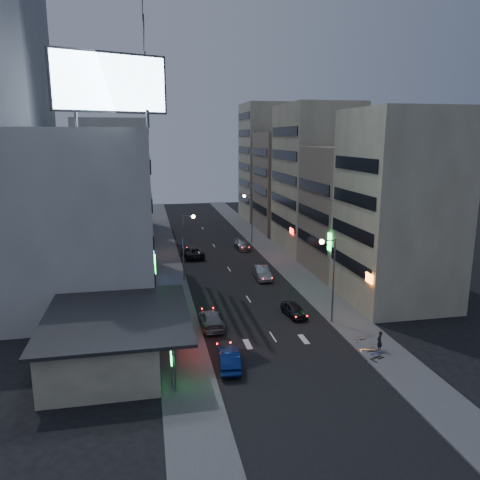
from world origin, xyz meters
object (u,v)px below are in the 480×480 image
object	(u,v)px
parked_car_left	(192,252)
road_car_silver	(211,319)
road_car_blue	(229,359)
scooter_black_b	(374,342)
scooter_black_a	(380,349)
scooter_silver_b	(363,332)
parked_car_right_far	(242,245)
scooter_silver_a	(375,342)
scooter_blue	(380,345)
parked_car_right_near	(294,310)
parked_car_right_mid	(262,272)
person	(379,341)

from	to	relation	value
parked_car_left	road_car_silver	world-z (taller)	parked_car_left
road_car_blue	scooter_black_b	distance (m)	12.33
scooter_black_a	scooter_silver_b	bearing A→B (deg)	-25.20
parked_car_right_far	scooter_silver_a	world-z (taller)	parked_car_right_far
scooter_blue	scooter_silver_b	xyz separation A→B (m)	(-0.15, 2.79, 0.01)
road_car_silver	scooter_black_a	size ratio (longest dim) A/B	2.77
parked_car_right_near	parked_car_right_mid	size ratio (longest dim) A/B	0.80
parked_car_right_far	road_car_blue	world-z (taller)	road_car_blue
parked_car_left	scooter_silver_a	bearing A→B (deg)	102.70
parked_car_right_mid	road_car_silver	bearing A→B (deg)	-118.97
scooter_silver_a	road_car_silver	bearing A→B (deg)	69.47
parked_car_right_near	scooter_silver_b	distance (m)	7.57
parked_car_right_near	road_car_blue	bearing A→B (deg)	-138.91
parked_car_right_far	scooter_black_b	size ratio (longest dim) A/B	2.96
scooter_blue	parked_car_right_far	bearing A→B (deg)	-11.04
road_car_blue	road_car_silver	distance (m)	8.02
parked_car_left	scooter_silver_a	size ratio (longest dim) A/B	2.93
scooter_black_a	scooter_silver_b	distance (m)	3.45
scooter_silver_a	scooter_black_b	size ratio (longest dim) A/B	1.19
scooter_silver_b	scooter_silver_a	bearing A→B (deg)	167.41
parked_car_right_near	road_car_silver	xyz separation A→B (m)	(-8.31, -1.04, 0.09)
parked_car_left	scooter_blue	world-z (taller)	parked_car_left
parked_car_right_near	scooter_silver_a	xyz separation A→B (m)	(4.22, -8.57, 0.06)
scooter_black_a	scooter_blue	xyz separation A→B (m)	(0.36, 0.66, -0.04)
parked_car_right_near	scooter_silver_b	bearing A→B (deg)	-62.84
scooter_black_a	scooter_blue	distance (m)	0.75
parked_car_right_mid	road_car_silver	size ratio (longest dim) A/B	0.94
road_car_silver	parked_car_right_far	bearing A→B (deg)	-105.84
scooter_black_a	scooter_black_b	distance (m)	1.42
person	scooter_silver_b	distance (m)	2.65
parked_car_right_near	scooter_black_a	bearing A→B (deg)	-74.48
scooter_blue	scooter_black_a	bearing A→B (deg)	134.56
parked_car_right_far	road_car_blue	distance (m)	38.55
person	scooter_blue	bearing A→B (deg)	56.14
parked_car_right_mid	road_car_blue	xyz separation A→B (m)	(-8.01, -21.74, -0.07)
parked_car_right_near	scooter_silver_a	distance (m)	9.55
parked_car_left	scooter_black_a	xyz separation A→B (m)	(11.51, -34.66, -0.10)
scooter_silver_a	road_car_blue	bearing A→B (deg)	102.75
scooter_blue	scooter_silver_b	bearing A→B (deg)	-13.60
parked_car_right_mid	scooter_silver_b	world-z (taller)	parked_car_right_mid
road_car_blue	person	world-z (taller)	person
scooter_blue	parked_car_left	bearing A→B (deg)	2.58
scooter_silver_a	parked_car_right_mid	bearing A→B (deg)	21.81
parked_car_right_near	parked_car_right_mid	world-z (taller)	parked_car_right_mid
scooter_black_b	scooter_silver_b	bearing A→B (deg)	-7.91
parked_car_left	scooter_black_b	xyz separation A→B (m)	(11.69, -33.25, -0.17)
parked_car_left	scooter_black_a	world-z (taller)	parked_car_left
road_car_silver	scooter_black_a	bearing A→B (deg)	146.30
parked_car_right_near	scooter_black_b	world-z (taller)	parked_car_right_near
scooter_silver_a	scooter_blue	bearing A→B (deg)	-145.22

